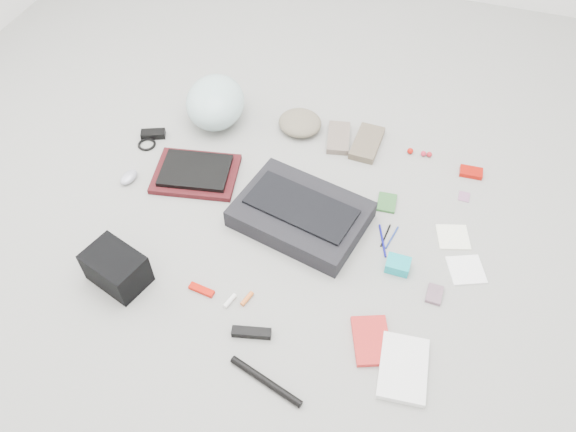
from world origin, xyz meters
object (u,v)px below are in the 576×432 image
(bike_helmet, at_px, (215,102))
(camera_bag, at_px, (116,268))
(book_red, at_px, (371,340))
(accordion_wallet, at_px, (398,265))
(messenger_bag, at_px, (301,214))
(laptop, at_px, (195,170))

(bike_helmet, height_order, camera_bag, bike_helmet)
(book_red, distance_m, accordion_wallet, 0.34)
(book_red, height_order, accordion_wallet, accordion_wallet)
(messenger_bag, relative_size, book_red, 2.73)
(messenger_bag, distance_m, book_red, 0.60)
(laptop, height_order, camera_bag, camera_bag)
(messenger_bag, xyz_separation_m, book_red, (0.40, -0.44, -0.03))
(laptop, distance_m, book_red, 1.06)
(camera_bag, distance_m, accordion_wallet, 1.06)
(bike_helmet, relative_size, accordion_wallet, 3.81)
(book_red, relative_size, accordion_wallet, 2.07)
(messenger_bag, bearing_deg, laptop, -178.59)
(accordion_wallet, bearing_deg, bike_helmet, 149.57)
(accordion_wallet, bearing_deg, camera_bag, -158.97)
(bike_helmet, bearing_deg, messenger_bag, -56.02)
(laptop, height_order, book_red, laptop)
(camera_bag, relative_size, book_red, 1.17)
(book_red, bearing_deg, messenger_bag, 111.01)
(bike_helmet, bearing_deg, camera_bag, -105.46)
(messenger_bag, height_order, laptop, messenger_bag)
(accordion_wallet, bearing_deg, book_red, -94.20)
(messenger_bag, bearing_deg, camera_bag, -126.91)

